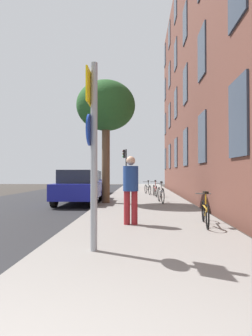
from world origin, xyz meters
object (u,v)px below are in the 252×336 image
bicycle_0 (205,212)px  bicycle_3 (148,189)px  sign_post (93,142)px  bicycle_2 (155,190)px  car_0 (80,186)px  tree_near (106,107)px  traffic_light (125,161)px  bicycle_1 (161,194)px  car_1 (87,182)px  pedestrian_0 (131,185)px

bicycle_0 → bicycle_3: bearing=96.5°
sign_post → bicycle_3: bearing=84.2°
bicycle_2 → car_0: (-3.77, -3.11, 0.35)m
tree_near → bicycle_0: tree_near is taller
traffic_light → bicycle_3: traffic_light is taller
tree_near → bicycle_1: size_ratio=3.34×
traffic_light → bicycle_1: bearing=-80.1°
bicycle_0 → car_1: 12.74m
bicycle_1 → bicycle_3: 5.07m
tree_near → bicycle_3: size_ratio=3.45×
sign_post → car_1: sign_post is taller
bicycle_0 → bicycle_3: size_ratio=1.03×
bicycle_0 → bicycle_2: bicycle_2 is taller
tree_near → bicycle_1: 4.77m
sign_post → car_1: (-2.79, 14.06, -1.20)m
sign_post → pedestrian_0: (0.59, 2.52, -0.88)m
traffic_light → pedestrian_0: 19.39m
tree_near → bicycle_1: tree_near is taller
tree_near → car_0: (-1.31, 0.49, -3.69)m
car_0 → bicycle_3: bearing=54.5°
bicycle_3 → bicycle_2: bearing=-76.9°
bicycle_3 → car_1: size_ratio=0.38×
traffic_light → bicycle_3: size_ratio=2.25×
bicycle_3 → pedestrian_0: 10.63m
sign_post → pedestrian_0: sign_post is taller
traffic_light → bicycle_0: traffic_light is taller
bicycle_2 → car_1: bearing=150.1°
sign_post → bicycle_3: size_ratio=2.04×
bicycle_2 → car_1: 5.21m
bicycle_0 → pedestrian_0: (-1.95, 0.02, 0.69)m
car_1 → traffic_light: bearing=74.3°
bicycle_1 → bicycle_3: bearing=95.3°
tree_near → bicycle_3: (2.08, 5.23, -4.07)m
tree_near → car_0: 3.95m
tree_near → car_1: bearing=108.3°
bicycle_3 → pedestrian_0: bearing=-94.0°
bicycle_2 → car_0: size_ratio=0.39×
sign_post → bicycle_3: sign_post is taller
sign_post → traffic_light: traffic_light is taller
traffic_light → bicycle_1: traffic_light is taller
bicycle_2 → bicycle_3: size_ratio=1.06×
tree_near → bicycle_2: 5.95m
traffic_light → bicycle_1: 14.13m
sign_post → pedestrian_0: bearing=76.8°
tree_near → bicycle_0: size_ratio=3.34×
traffic_light → bicycle_3: bearing=-77.5°
tree_near → sign_post: bearing=-84.6°
bicycle_2 → car_1: (-4.50, 2.59, 0.35)m
bicycle_3 → car_0: (-3.39, -4.74, 0.38)m
bicycle_1 → tree_near: bearing=-175.7°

